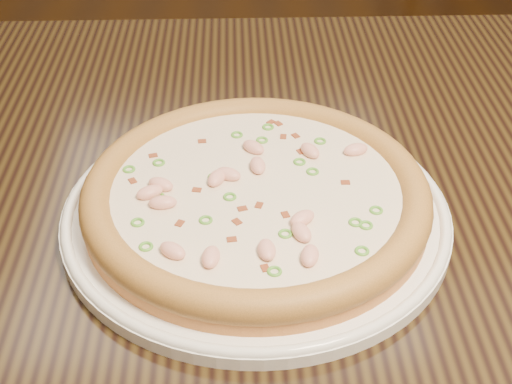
{
  "coord_description": "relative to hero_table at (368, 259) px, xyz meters",
  "views": [
    {
      "loc": [
        0.11,
        -0.61,
        1.16
      ],
      "look_at": [
        0.12,
        -0.1,
        0.78
      ],
      "focal_mm": 50.0,
      "sensor_mm": 36.0,
      "label": 1
    }
  ],
  "objects": [
    {
      "name": "hero_table",
      "position": [
        0.0,
        0.0,
        0.0
      ],
      "size": [
        1.2,
        0.8,
        0.75
      ],
      "color": "black",
      "rests_on": "ground"
    },
    {
      "name": "plate",
      "position": [
        -0.12,
        -0.05,
        0.11
      ],
      "size": [
        0.35,
        0.35,
        0.02
      ],
      "color": "white",
      "rests_on": "hero_table"
    },
    {
      "name": "pizza",
      "position": [
        -0.12,
        -0.05,
        0.13
      ],
      "size": [
        0.31,
        0.31,
        0.03
      ],
      "color": "#C3873D",
      "rests_on": "plate"
    }
  ]
}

